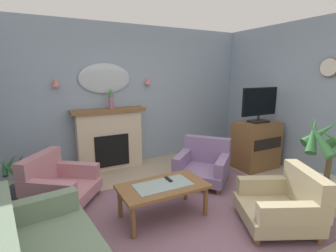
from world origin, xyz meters
TOP-DOWN VIEW (x-y plane):
  - floor at (0.00, 0.00)m, footprint 6.21×6.01m
  - wall_back at (0.00, 2.55)m, footprint 6.21×0.10m
  - patterned_rug at (0.00, 0.20)m, footprint 3.20×2.40m
  - fireplace at (-0.45, 2.33)m, footprint 1.36×0.36m
  - mantel_vase_centre at (-0.40, 2.30)m, footprint 0.10×0.10m
  - wall_mirror at (-0.45, 2.47)m, footprint 0.96×0.06m
  - wall_sconce_left at (-1.30, 2.42)m, footprint 0.14×0.14m
  - wall_sconce_right at (0.40, 2.42)m, footprint 0.14×0.14m
  - wall_clock at (2.56, 0.15)m, footprint 0.04×0.31m
  - coffee_table at (-0.33, 0.33)m, footprint 1.10×0.60m
  - tv_remote at (-0.20, 0.42)m, footprint 0.04×0.16m
  - armchair_beside_couch at (0.86, -0.52)m, footprint 1.09×1.08m
  - armchair_near_fireplace at (-1.47, 1.34)m, footprint 1.14×1.13m
  - armchair_in_corner at (0.79, 1.01)m, footprint 1.14×1.14m
  - tv_cabinet at (2.05, 1.06)m, footprint 0.80×0.57m
  - tv_flatscreen at (2.05, 1.04)m, footprint 0.84×0.24m
  - potted_plant_small_fern at (-2.00, 1.80)m, footprint 0.42×0.41m
  - potted_plant_corner_palm at (1.90, -0.40)m, footprint 0.78×0.80m

SIDE VIEW (x-z plane):
  - floor at x=0.00m, z-range -0.10..0.00m
  - patterned_rug at x=0.00m, z-range 0.00..0.01m
  - armchair_beside_couch at x=0.86m, z-range -0.05..0.66m
  - armchair_near_fireplace at x=-1.47m, z-range -0.05..0.66m
  - armchair_in_corner at x=0.79m, z-range -0.05..0.66m
  - potted_plant_small_fern at x=-2.00m, z-range 0.00..0.66m
  - coffee_table at x=-0.33m, z-range 0.16..0.61m
  - tv_cabinet at x=2.05m, z-range 0.00..0.90m
  - tv_remote at x=-0.20m, z-range 0.44..0.46m
  - fireplace at x=-0.45m, z-range -0.01..1.15m
  - potted_plant_corner_palm at x=1.90m, z-range 0.01..1.24m
  - tv_flatscreen at x=2.05m, z-range 0.92..1.57m
  - mantel_vase_centre at x=-0.40m, z-range 1.17..1.55m
  - wall_back at x=0.00m, z-range 0.00..2.73m
  - wall_sconce_left at x=-1.30m, z-range 1.59..1.73m
  - wall_sconce_right at x=0.40m, z-range 1.59..1.73m
  - wall_mirror at x=-0.45m, z-range 1.43..1.99m
  - wall_clock at x=2.56m, z-range 1.74..2.05m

